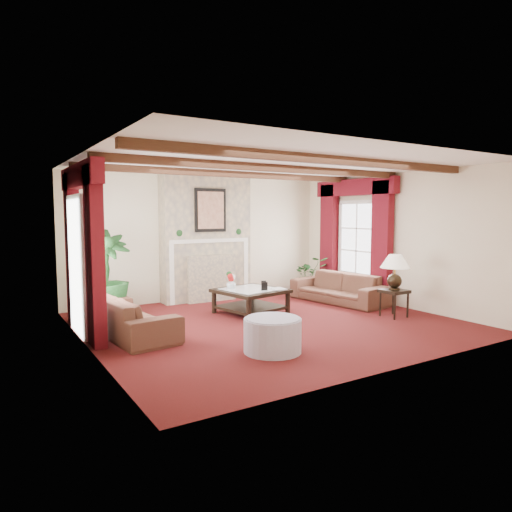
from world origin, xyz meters
TOP-DOWN VIEW (x-y plane):
  - floor at (0.00, 0.00)m, footprint 6.00×6.00m
  - ceiling at (0.00, 0.00)m, footprint 6.00×6.00m
  - back_wall at (0.00, 2.75)m, footprint 6.00×0.02m
  - left_wall at (-3.00, 0.00)m, footprint 0.02×5.50m
  - right_wall at (3.00, 0.00)m, footprint 0.02×5.50m
  - ceiling_beams at (0.00, 0.00)m, footprint 6.00×3.00m
  - fireplace at (0.00, 2.55)m, footprint 2.00×0.52m
  - french_door_left at (-2.97, 1.00)m, footprint 0.10×1.10m
  - french_door_right at (2.97, 1.00)m, footprint 0.10×1.10m
  - curtains_left at (-2.86, 1.00)m, footprint 0.20×2.40m
  - curtains_right at (2.86, 1.00)m, footprint 0.20×2.40m
  - sofa_left at (-2.30, 0.53)m, footprint 2.21×1.04m
  - sofa_right at (2.23, 0.78)m, footprint 2.28×1.24m
  - potted_palm at (-2.37, 1.78)m, footprint 1.36×1.86m
  - small_plant at (2.45, 2.00)m, footprint 1.25×1.29m
  - coffee_table at (0.09, 0.83)m, footprint 1.32×1.32m
  - side_table at (2.16, -0.79)m, footprint 0.51×0.51m
  - ottoman at (-0.90, -1.38)m, footprint 0.79×0.79m
  - table_lamp at (2.16, -0.79)m, footprint 0.52×0.52m
  - flower_vase at (-0.18, 1.11)m, footprint 0.32×0.33m
  - book at (0.40, 0.53)m, footprint 0.23×0.07m
  - photo_frame_a at (0.21, 0.54)m, footprint 0.12×0.04m
  - photo_frame_b at (0.44, 0.92)m, footprint 0.10×0.05m

SIDE VIEW (x-z plane):
  - floor at x=0.00m, z-range 0.00..0.00m
  - ottoman at x=-0.90m, z-range 0.00..0.46m
  - coffee_table at x=0.09m, z-range 0.00..0.46m
  - side_table at x=2.16m, z-range 0.00..0.50m
  - small_plant at x=2.45m, z-range 0.00..0.68m
  - sofa_left at x=-2.30m, z-range 0.00..0.81m
  - sofa_right at x=2.23m, z-range 0.00..0.82m
  - potted_palm at x=-2.37m, z-range 0.00..0.89m
  - photo_frame_b at x=0.44m, z-range 0.46..0.59m
  - photo_frame_a at x=0.21m, z-range 0.46..0.62m
  - flower_vase at x=-0.18m, z-range 0.46..0.64m
  - book at x=0.40m, z-range 0.46..0.77m
  - table_lamp at x=2.16m, z-range 0.50..1.16m
  - back_wall at x=0.00m, z-range 0.00..2.70m
  - left_wall at x=-3.00m, z-range 0.00..2.70m
  - right_wall at x=3.00m, z-range 0.00..2.70m
  - french_door_left at x=-2.97m, z-range 1.05..3.21m
  - french_door_right at x=2.97m, z-range 1.05..3.21m
  - curtains_left at x=-2.86m, z-range 1.28..3.83m
  - curtains_right at x=2.86m, z-range 1.28..3.83m
  - ceiling_beams at x=0.00m, z-range 2.58..2.70m
  - ceiling at x=0.00m, z-range 2.70..2.70m
  - fireplace at x=0.00m, z-range 1.35..4.05m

